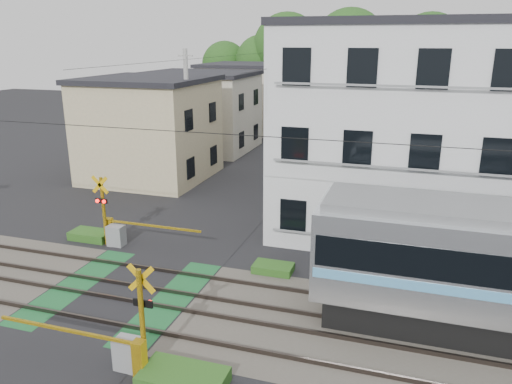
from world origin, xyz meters
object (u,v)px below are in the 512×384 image
(crossing_signal_near, at_px, (129,347))
(apartment_block, at_px, (396,129))
(crossing_signal_far, at_px, (115,229))
(pedestrian, at_px, (307,123))

(crossing_signal_near, relative_size, apartment_block, 0.46)
(apartment_block, bearing_deg, crossing_signal_far, -152.22)
(crossing_signal_far, relative_size, apartment_block, 0.46)
(crossing_signal_near, relative_size, crossing_signal_far, 1.00)
(crossing_signal_far, xyz_separation_m, apartment_block, (11.09, 5.84, 3.94))
(pedestrian, bearing_deg, crossing_signal_far, 84.55)
(apartment_block, relative_size, pedestrian, 5.62)
(crossing_signal_near, distance_m, crossing_signal_far, 8.95)
(apartment_block, distance_m, pedestrian, 25.03)
(apartment_block, xyz_separation_m, pedestrian, (-8.89, 23.10, -3.75))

